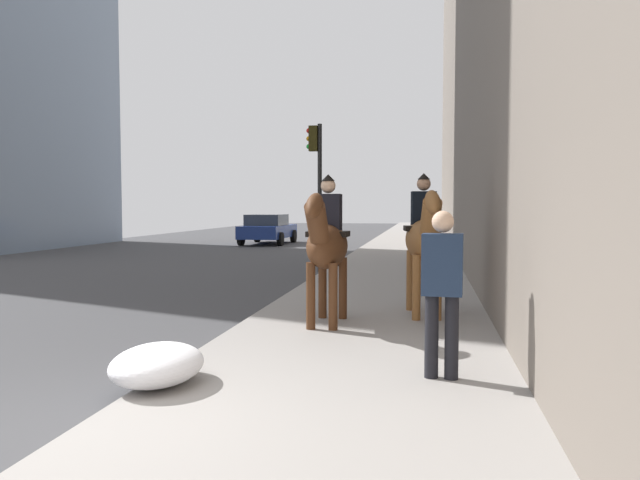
# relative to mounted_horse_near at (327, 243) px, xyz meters

# --- Properties ---
(sidewalk_slab) EXTENTS (120.00, 3.72, 0.12)m
(sidewalk_slab) POSITION_rel_mounted_horse_near_xyz_m (-4.57, -0.56, -1.26)
(sidewalk_slab) COLOR gray
(sidewalk_slab) RESTS_ON ground
(mounted_horse_near) EXTENTS (2.15, 0.61, 2.21)m
(mounted_horse_near) POSITION_rel_mounted_horse_near_xyz_m (0.00, 0.00, 0.00)
(mounted_horse_near) COLOR #4C2B16
(mounted_horse_near) RESTS_ON sidewalk_slab
(mounted_horse_far) EXTENTS (2.15, 0.75, 2.27)m
(mounted_horse_far) POSITION_rel_mounted_horse_near_xyz_m (0.98, -1.40, 0.05)
(mounted_horse_far) COLOR brown
(mounted_horse_far) RESTS_ON sidewalk_slab
(pedestrian_greeting) EXTENTS (0.29, 0.42, 1.70)m
(pedestrian_greeting) POSITION_rel_mounted_horse_near_xyz_m (-2.59, -1.60, -0.22)
(pedestrian_greeting) COLOR black
(pedestrian_greeting) RESTS_ON sidewalk_slab
(car_near_lane) EXTENTS (4.41, 2.14, 1.44)m
(car_near_lane) POSITION_rel_mounted_horse_near_xyz_m (20.13, 6.14, -0.57)
(car_near_lane) COLOR navy
(car_near_lane) RESTS_ON ground
(traffic_light_near_curb) EXTENTS (0.20, 0.44, 4.13)m
(traffic_light_near_curb) POSITION_rel_mounted_horse_near_xyz_m (8.12, 1.59, 1.43)
(traffic_light_near_curb) COLOR black
(traffic_light_near_curb) RESTS_ON ground
(snow_pile_near) EXTENTS (1.13, 0.87, 0.39)m
(snow_pile_near) POSITION_rel_mounted_horse_near_xyz_m (-3.27, 1.15, -1.01)
(snow_pile_near) COLOR white
(snow_pile_near) RESTS_ON sidewalk_slab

